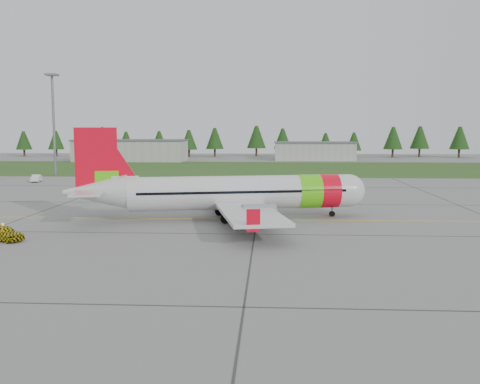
{
  "coord_description": "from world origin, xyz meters",
  "views": [
    {
      "loc": [
        11.33,
        -47.67,
        9.51
      ],
      "look_at": [
        8.37,
        5.38,
        3.22
      ],
      "focal_mm": 40.0,
      "sensor_mm": 36.0,
      "label": 1
    }
  ],
  "objects": [
    {
      "name": "hangar_west",
      "position": [
        -30.0,
        110.0,
        3.0
      ],
      "size": [
        32.0,
        14.0,
        6.0
      ],
      "primitive_type": "cube",
      "color": "#A8A8A3",
      "rests_on": "ground"
    },
    {
      "name": "aircraft",
      "position": [
        7.62,
        8.22,
        2.79
      ],
      "size": [
        31.55,
        29.56,
        9.66
      ],
      "rotation": [
        0.0,
        0.0,
        0.21
      ],
      "color": "silver",
      "rests_on": "ground"
    },
    {
      "name": "taxi_guideline",
      "position": [
        0.0,
        8.0,
        0.01
      ],
      "size": [
        120.0,
        0.25,
        0.02
      ],
      "primitive_type": "cube",
      "color": "gold",
      "rests_on": "ground"
    },
    {
      "name": "treeline",
      "position": [
        0.0,
        138.0,
        5.0
      ],
      "size": [
        160.0,
        8.0,
        10.0
      ],
      "primitive_type": null,
      "color": "#1C3F14",
      "rests_on": "ground"
    },
    {
      "name": "grass_strip",
      "position": [
        0.0,
        82.0,
        0.01
      ],
      "size": [
        320.0,
        50.0,
        0.03
      ],
      "primitive_type": "cube",
      "color": "#30561E",
      "rests_on": "ground"
    },
    {
      "name": "service_van",
      "position": [
        -30.8,
        46.12,
        1.99
      ],
      "size": [
        1.64,
        1.59,
        3.98
      ],
      "primitive_type": "imported",
      "rotation": [
        0.0,
        0.0,
        0.22
      ],
      "color": "white",
      "rests_on": "ground"
    },
    {
      "name": "ground",
      "position": [
        0.0,
        0.0,
        0.0
      ],
      "size": [
        320.0,
        320.0,
        0.0
      ],
      "primitive_type": "plane",
      "color": "gray",
      "rests_on": "ground"
    },
    {
      "name": "follow_me_car",
      "position": [
        -11.38,
        -3.99,
        1.96
      ],
      "size": [
        1.86,
        1.98,
        3.92
      ],
      "primitive_type": "imported",
      "rotation": [
        0.0,
        0.0,
        1.16
      ],
      "color": "yellow",
      "rests_on": "ground"
    },
    {
      "name": "floodlight_mast",
      "position": [
        -32.0,
        58.0,
        10.0
      ],
      "size": [
        0.5,
        0.5,
        20.0
      ],
      "primitive_type": "cylinder",
      "color": "slate",
      "rests_on": "ground"
    },
    {
      "name": "hangar_east",
      "position": [
        25.0,
        118.0,
        2.6
      ],
      "size": [
        24.0,
        12.0,
        5.2
      ],
      "primitive_type": "cube",
      "color": "#A8A8A3",
      "rests_on": "ground"
    }
  ]
}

